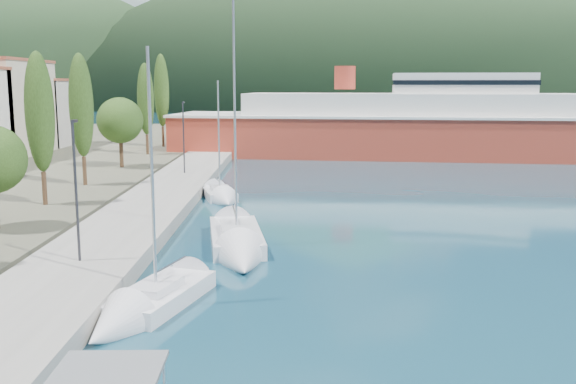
{
  "coord_description": "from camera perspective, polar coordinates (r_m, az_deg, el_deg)",
  "views": [
    {
      "loc": [
        0.12,
        -14.66,
        8.34
      ],
      "look_at": [
        0.0,
        14.0,
        3.5
      ],
      "focal_mm": 40.0,
      "sensor_mm": 36.0,
      "label": 1
    }
  ],
  "objects": [
    {
      "name": "ground",
      "position": [
        134.92,
        0.19,
        6.04
      ],
      "size": [
        1400.0,
        1400.0,
        0.0
      ],
      "primitive_type": "plane",
      "color": "#184456"
    },
    {
      "name": "quay",
      "position": [
        42.42,
        -12.18,
        -1.42
      ],
      "size": [
        5.0,
        88.0,
        0.8
      ],
      "primitive_type": "cube",
      "color": "gray",
      "rests_on": "ground"
    },
    {
      "name": "hills_far",
      "position": [
        652.02,
        12.98,
        15.42
      ],
      "size": [
        1480.0,
        900.0,
        180.0
      ],
      "color": "slate",
      "rests_on": "ground"
    },
    {
      "name": "hills_near",
      "position": [
        401.43,
        14.89,
        15.11
      ],
      "size": [
        1010.0,
        520.0,
        115.0
      ],
      "color": "#2C4827",
      "rests_on": "ground"
    },
    {
      "name": "tree_row",
      "position": [
        50.84,
        -17.92,
        6.38
      ],
      "size": [
        4.22,
        63.59,
        11.28
      ],
      "color": "#47301E",
      "rests_on": "land_strip"
    },
    {
      "name": "lamp_posts",
      "position": [
        30.91,
        -16.93,
        1.25
      ],
      "size": [
        0.15,
        48.65,
        6.06
      ],
      "color": "#2D2D33",
      "rests_on": "quay"
    },
    {
      "name": "sailboat_near",
      "position": [
        23.91,
        -13.33,
        -10.36
      ],
      "size": [
        4.31,
        7.64,
        10.52
      ],
      "color": "silver",
      "rests_on": "ground"
    },
    {
      "name": "sailboat_mid",
      "position": [
        31.63,
        -4.39,
        -5.11
      ],
      "size": [
        3.94,
        10.03,
        14.05
      ],
      "color": "silver",
      "rests_on": "ground"
    },
    {
      "name": "sailboat_far",
      "position": [
        46.26,
        -5.83,
        -0.51
      ],
      "size": [
        3.66,
        6.7,
        9.39
      ],
      "color": "silver",
      "rests_on": "ground"
    },
    {
      "name": "ferry",
      "position": [
        75.9,
        10.95,
        5.63
      ],
      "size": [
        56.17,
        18.7,
        10.95
      ],
      "color": "#AB3725",
      "rests_on": "ground"
    }
  ]
}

